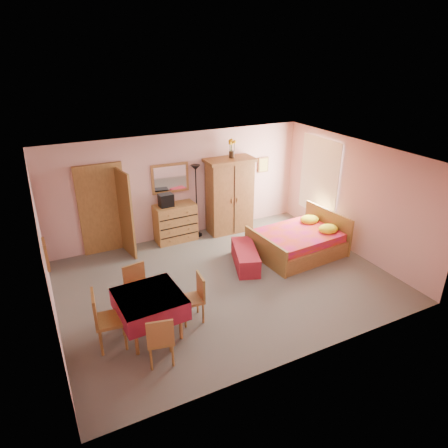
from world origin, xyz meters
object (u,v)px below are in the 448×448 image
dining_table (151,314)px  bench (245,257)px  chair_south (160,338)px  wardrobe (230,196)px  stereo (166,200)px  sunflower_vase (232,148)px  chest_of_drawers (175,223)px  chair_west (110,319)px  floor_lamp (196,201)px  bed (298,236)px  wall_mirror (170,178)px  chair_north (140,291)px  chair_east (191,299)px

dining_table → bench: bearing=26.9°
chair_south → wardrobe: bearing=62.8°
stereo → sunflower_vase: sunflower_vase is taller
chest_of_drawers → wardrobe: (1.45, -0.09, 0.49)m
chair_west → floor_lamp: bearing=144.9°
bed → chair_south: bed is taller
wall_mirror → dining_table: bearing=-112.3°
stereo → dining_table: stereo is taller
wall_mirror → stereo: bearing=-130.0°
bed → chair_south: size_ratio=2.21×
chest_of_drawers → chair_north: size_ratio=1.10×
floor_lamp → chair_west: floor_lamp is taller
dining_table → chair_west: 0.66m
stereo → chair_west: size_ratio=0.33×
chair_north → bed: bearing=179.2°
wall_mirror → wardrobe: (1.45, -0.30, -0.59)m
chest_of_drawers → chair_east: bearing=-106.9°
dining_table → chair_north: (0.00, 0.65, 0.08)m
chair_east → wardrobe: bearing=-32.0°
bench → chair_west: (-3.17, -1.29, 0.30)m
chair_east → wall_mirror: bearing=-9.2°
wall_mirror → dining_table: size_ratio=0.88×
wall_mirror → wardrobe: 1.59m
chest_of_drawers → wall_mirror: wall_mirror is taller
chair_south → chest_of_drawers: bearing=79.1°
wall_mirror → chair_south: wall_mirror is taller
wall_mirror → floor_lamp: size_ratio=0.49×
chest_of_drawers → wardrobe: bearing=-5.2°
chair_east → stereo: bearing=-6.5°
chest_of_drawers → sunflower_vase: size_ratio=2.14×
stereo → sunflower_vase: 2.03m
dining_table → chair_south: (-0.06, -0.69, 0.06)m
bed → wardrobe: bearing=110.1°
floor_lamp → sunflower_vase: size_ratio=3.97×
chair_west → wardrobe: bearing=136.3°
floor_lamp → bed: (1.69, -1.92, -0.48)m
bench → chair_west: bearing=-157.9°
wardrobe → bench: (-0.52, -1.77, -0.76)m
bed → dining_table: bearing=-166.6°
chest_of_drawers → bench: size_ratio=0.81×
wall_mirror → chair_north: bearing=-117.4°
wall_mirror → bed: (2.27, -2.12, -1.10)m
chest_of_drawers → chair_south: chest_of_drawers is taller
floor_lamp → chair_south: size_ratio=2.11×
chair_north → chair_west: size_ratio=0.89×
chair_west → chair_east: (1.39, 0.04, -0.07)m
wall_mirror → chair_north: wall_mirror is taller
wall_mirror → stereo: size_ratio=2.74×
sunflower_vase → chair_south: sunflower_vase is taller
stereo → bench: 2.35m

